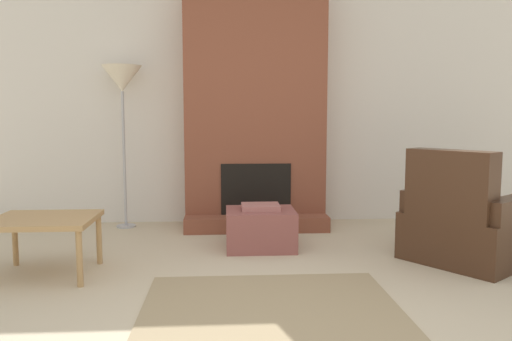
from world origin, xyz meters
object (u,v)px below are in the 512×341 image
(side_table, at_px, (44,224))
(floor_lamp_left, at_px, (122,83))
(ottoman, at_px, (261,228))
(armchair, at_px, (468,228))

(side_table, bearing_deg, floor_lamp_left, 80.44)
(floor_lamp_left, bearing_deg, ottoman, -34.95)
(side_table, bearing_deg, ottoman, 21.91)
(ottoman, xyz_separation_m, armchair, (1.70, -0.49, 0.09))
(armchair, relative_size, floor_lamp_left, 0.75)
(ottoman, height_order, floor_lamp_left, floor_lamp_left)
(ottoman, distance_m, armchair, 1.78)
(armchair, bearing_deg, floor_lamp_left, 28.84)
(ottoman, bearing_deg, side_table, -158.09)
(armchair, distance_m, floor_lamp_left, 3.67)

